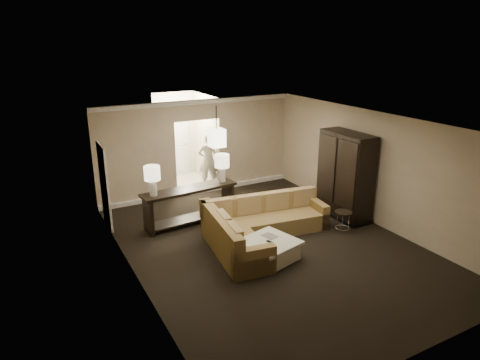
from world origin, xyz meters
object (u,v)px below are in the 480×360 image
console_table (190,202)px  person (208,158)px  armoire (345,177)px  coffee_table (270,249)px  sectional_sofa (258,226)px  drink_table (343,217)px

console_table → person: (1.54, 2.30, 0.40)m
armoire → coffee_table: bearing=-160.2°
sectional_sofa → console_table: size_ratio=1.32×
person → sectional_sofa: bearing=93.9°
console_table → drink_table: 3.76m
sectional_sofa → drink_table: size_ratio=6.35×
coffee_table → armoire: armoire is taller
console_table → drink_table: console_table is taller
drink_table → console_table: bearing=144.3°
armoire → drink_table: (-0.63, -0.74, -0.70)m
console_table → armoire: armoire is taller
sectional_sofa → console_table: 1.92m
coffee_table → person: person is taller
sectional_sofa → console_table: bearing=128.8°
sectional_sofa → person: (0.55, 3.93, 0.60)m
coffee_table → person: (0.76, 4.80, 0.74)m
coffee_table → console_table: console_table is taller
drink_table → armoire: bearing=49.4°
console_table → person: bearing=51.4°
sectional_sofa → drink_table: bearing=-8.0°
drink_table → person: 4.78m
coffee_table → sectional_sofa: bearing=76.0°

